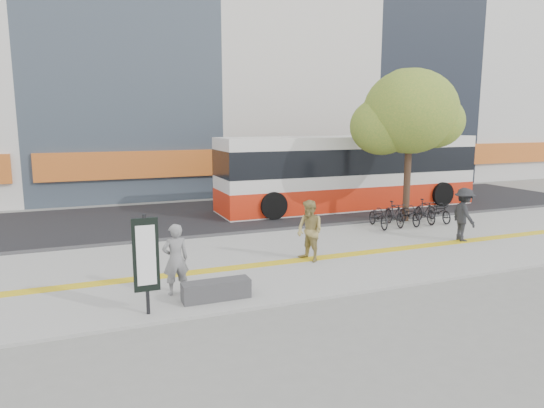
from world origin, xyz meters
name	(u,v)px	position (x,y,z in m)	size (l,w,h in m)	color
ground	(296,275)	(0.00, 0.00, 0.00)	(120.00, 120.00, 0.00)	slate
sidewalk	(276,259)	(0.00, 1.50, 0.04)	(40.00, 7.00, 0.08)	gray
tactile_strip	(282,262)	(0.00, 1.00, 0.09)	(40.00, 0.45, 0.01)	gold
street	(212,216)	(0.00, 9.00, 0.03)	(40.00, 8.00, 0.06)	black
curb	(240,234)	(0.00, 5.00, 0.07)	(40.00, 0.25, 0.14)	#333335
bench	(216,290)	(-2.60, -1.20, 0.30)	(1.60, 0.45, 0.45)	#333335
signboard	(146,256)	(-4.20, -1.51, 1.37)	(0.55, 0.10, 2.20)	black
street_tree	(408,114)	(7.18, 4.82, 4.51)	(4.40, 3.80, 6.31)	#322216
bus	(349,174)	(6.71, 8.50, 1.67)	(12.89, 3.06, 3.43)	silver
bicycle_row	(410,213)	(6.88, 4.00, 0.54)	(3.83, 1.74, 0.97)	black
seated_woman	(176,259)	(-3.40, -0.51, 0.95)	(0.63, 0.41, 1.73)	black
pedestrian_tan	(310,231)	(0.83, 0.85, 0.99)	(0.89, 0.69, 1.83)	#99874B
pedestrian_dark	(464,214)	(6.90, 1.10, 1.01)	(1.20, 0.69, 1.86)	black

